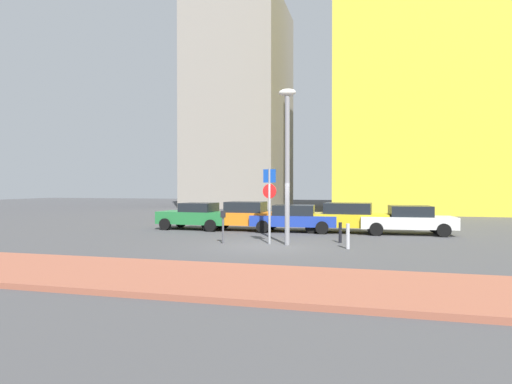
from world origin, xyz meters
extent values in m
plane|color=#424244|center=(0.00, 0.00, 0.00)|extent=(120.00, 120.00, 0.00)
cube|color=#93513D|center=(0.00, -6.59, 0.07)|extent=(40.00, 3.81, 0.14)
cube|color=#237238|center=(-5.27, 5.56, 0.65)|extent=(4.09, 2.03, 0.67)
cube|color=black|center=(-5.03, 5.54, 1.23)|extent=(1.86, 1.73, 0.48)
cylinder|color=black|center=(-6.68, 4.78, 0.32)|extent=(0.65, 0.27, 0.64)
cylinder|color=black|center=(-6.56, 6.53, 0.32)|extent=(0.65, 0.27, 0.64)
cylinder|color=black|center=(-3.98, 4.59, 0.32)|extent=(0.65, 0.27, 0.64)
cylinder|color=black|center=(-3.86, 6.33, 0.32)|extent=(0.65, 0.27, 0.64)
cube|color=orange|center=(-2.71, 5.74, 0.65)|extent=(4.54, 1.76, 0.67)
cube|color=black|center=(-2.40, 5.74, 1.27)|extent=(2.02, 1.61, 0.56)
cylinder|color=black|center=(-4.25, 4.87, 0.32)|extent=(0.64, 0.22, 0.64)
cylinder|color=black|center=(-4.25, 6.62, 0.32)|extent=(0.64, 0.22, 0.64)
cylinder|color=black|center=(-1.17, 4.86, 0.32)|extent=(0.64, 0.22, 0.64)
cylinder|color=black|center=(-1.16, 6.61, 0.32)|extent=(0.64, 0.22, 0.64)
cube|color=#1E389E|center=(0.23, 5.65, 0.60)|extent=(4.51, 2.01, 0.55)
cube|color=black|center=(0.24, 5.65, 1.14)|extent=(2.20, 1.72, 0.53)
cylinder|color=black|center=(-1.21, 4.69, 0.32)|extent=(0.65, 0.26, 0.64)
cylinder|color=black|center=(-1.33, 6.40, 0.32)|extent=(0.65, 0.26, 0.64)
cylinder|color=black|center=(1.78, 4.89, 0.32)|extent=(0.65, 0.26, 0.64)
cylinder|color=black|center=(1.66, 6.60, 0.32)|extent=(0.65, 0.26, 0.64)
cube|color=gold|center=(2.80, 5.89, 0.65)|extent=(4.55, 1.94, 0.66)
cube|color=black|center=(2.99, 5.88, 1.26)|extent=(2.40, 1.69, 0.55)
cylinder|color=black|center=(1.24, 5.12, 0.32)|extent=(0.65, 0.25, 0.64)
cylinder|color=black|center=(1.33, 6.83, 0.32)|extent=(0.65, 0.25, 0.64)
cylinder|color=black|center=(4.27, 4.96, 0.32)|extent=(0.65, 0.25, 0.64)
cylinder|color=black|center=(4.36, 6.66, 0.32)|extent=(0.65, 0.25, 0.64)
cube|color=white|center=(5.84, 5.86, 0.61)|extent=(4.60, 2.12, 0.57)
cube|color=black|center=(6.00, 5.87, 1.16)|extent=(2.06, 1.80, 0.52)
cylinder|color=black|center=(4.38, 4.85, 0.32)|extent=(0.65, 0.26, 0.64)
cylinder|color=black|center=(4.25, 6.66, 0.32)|extent=(0.65, 0.26, 0.64)
cylinder|color=black|center=(7.42, 5.06, 0.32)|extent=(0.65, 0.26, 0.64)
cylinder|color=black|center=(7.30, 6.87, 0.32)|extent=(0.65, 0.26, 0.64)
cylinder|color=gray|center=(0.06, 0.69, 1.55)|extent=(0.10, 0.10, 3.11)
cube|color=#1447B7|center=(0.06, 0.69, 2.80)|extent=(0.55, 0.15, 0.55)
cylinder|color=red|center=(0.06, 0.69, 2.18)|extent=(0.59, 0.15, 0.60)
cylinder|color=#4C4C51|center=(-1.83, 0.29, 0.54)|extent=(0.08, 0.08, 1.09)
cube|color=black|center=(-1.83, 0.29, 1.23)|extent=(0.18, 0.14, 0.28)
cylinder|color=gray|center=(0.82, 0.58, 3.01)|extent=(0.20, 0.20, 6.02)
ellipsoid|color=silver|center=(0.82, 0.58, 6.17)|extent=(0.70, 0.36, 0.30)
cylinder|color=#B7B7BC|center=(3.25, 0.07, 0.48)|extent=(0.14, 0.14, 0.96)
cylinder|color=black|center=(2.86, 1.78, 0.43)|extent=(0.14, 0.14, 0.86)
cube|color=gold|center=(9.37, 28.35, 14.19)|extent=(16.70, 16.27, 28.38)
cube|color=gray|center=(-10.86, 33.31, 12.13)|extent=(10.42, 13.53, 24.25)
camera|label=1|loc=(3.99, -16.66, 2.37)|focal=30.35mm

